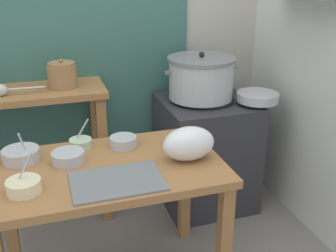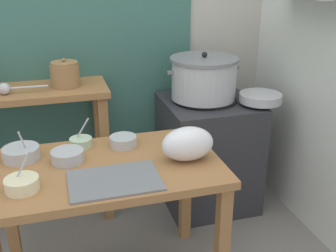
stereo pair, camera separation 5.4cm
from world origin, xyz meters
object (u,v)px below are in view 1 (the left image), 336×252
prep_table (108,186)px  prep_bowl_4 (81,143)px  prep_bowl_1 (123,141)px  prep_bowl_3 (21,155)px  stove_block (205,152)px  prep_bowl_0 (24,186)px  prep_bowl_2 (68,157)px  ladle (3,90)px  clay_pot (62,75)px  plastic_bag (189,144)px  steamer_pot (201,78)px  back_shelf_table (29,125)px  wide_pan (258,97)px  serving_tray (117,181)px

prep_table → prep_bowl_4: bearing=111.2°
prep_bowl_1 → prep_bowl_3: 0.50m
stove_block → prep_bowl_0: bearing=-146.2°
prep_bowl_1 → prep_bowl_2: size_ratio=0.90×
ladle → prep_bowl_1: 0.80m
clay_pot → ladle: (-0.34, -0.07, -0.04)m
ladle → prep_bowl_3: ladle is taller
prep_bowl_1 → prep_bowl_2: bearing=-161.0°
ladle → plastic_bag: bearing=-41.2°
steamer_pot → prep_bowl_1: size_ratio=3.50×
prep_bowl_4 → back_shelf_table: bearing=116.8°
prep_bowl_3 → prep_bowl_4: size_ratio=1.14×
prep_bowl_0 → plastic_bag: bearing=5.8°
prep_bowl_2 → steamer_pot: bearing=32.1°
wide_pan → prep_bowl_4: bearing=-168.4°
steamer_pot → ladle: steamer_pot is taller
serving_tray → prep_bowl_2: (-0.19, 0.25, 0.03)m
prep_bowl_1 → steamer_pot: bearing=37.2°
prep_table → ladle: size_ratio=3.92×
prep_bowl_2 → prep_bowl_3: bearing=157.7°
stove_block → serving_tray: 1.16m
prep_bowl_2 → back_shelf_table: bearing=105.5°
plastic_bag → prep_bowl_2: plastic_bag is taller
plastic_bag → wide_pan: 0.86m
ladle → prep_bowl_4: ladle is taller
plastic_bag → wide_pan: bearing=38.4°
plastic_bag → prep_bowl_3: size_ratio=1.45×
prep_table → serving_tray: size_ratio=2.75×
prep_table → prep_bowl_3: 0.45m
stove_block → steamer_pot: steamer_pot is taller
steamer_pot → serving_tray: size_ratio=1.23×
prep_bowl_4 → clay_pot: bearing=93.6°
back_shelf_table → clay_pot: clay_pot is taller
plastic_bag → back_shelf_table: bearing=132.3°
clay_pot → prep_bowl_4: clay_pot is taller
clay_pot → steamer_pot: bearing=-7.2°
plastic_bag → stove_block: bearing=60.6°
clay_pot → serving_tray: bearing=-81.4°
ladle → prep_bowl_0: ladle is taller
prep_bowl_3 → prep_bowl_0: bearing=-87.1°
prep_bowl_4 → prep_bowl_2: bearing=-116.2°
prep_bowl_1 → prep_bowl_3: bearing=-178.7°
prep_table → plastic_bag: bearing=-8.3°
prep_bowl_2 → prep_bowl_4: bearing=63.8°
stove_block → plastic_bag: bearing=-119.4°
stove_block → prep_bowl_4: prep_bowl_4 is taller
serving_tray → clay_pot: bearing=98.6°
clay_pot → prep_bowl_3: size_ratio=1.01×
steamer_pot → plastic_bag: 0.80m
steamer_pot → clay_pot: (-0.87, 0.11, 0.06)m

